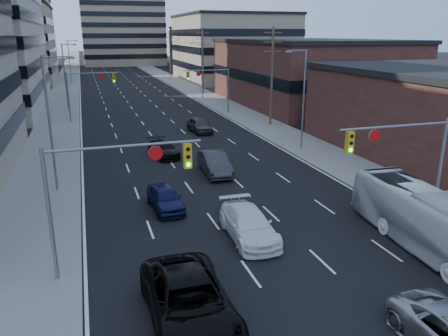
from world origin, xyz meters
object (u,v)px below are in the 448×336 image
at_px(transit_bus, 431,222).
at_px(white_van, 249,224).
at_px(black_pickup, 189,302).
at_px(sedan_blue, 165,198).

bearing_deg(transit_bus, white_van, 157.85).
height_order(white_van, transit_bus, transit_bus).
height_order(black_pickup, white_van, black_pickup).
bearing_deg(transit_bus, black_pickup, -166.63).
xyz_separation_m(white_van, sedan_blue, (-3.45, 5.21, -0.05)).
bearing_deg(sedan_blue, transit_bus, -42.40).
bearing_deg(transit_bus, sedan_blue, 145.53).
distance_m(black_pickup, transit_bus, 12.77).
distance_m(transit_bus, sedan_blue, 14.70).
distance_m(white_van, sedan_blue, 6.25).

